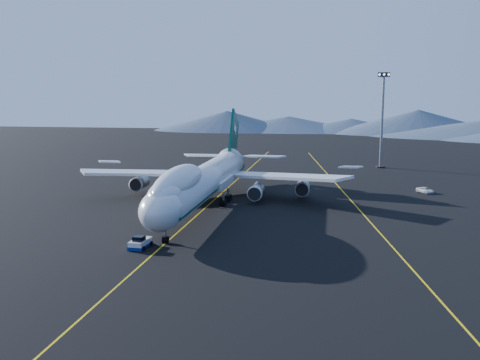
% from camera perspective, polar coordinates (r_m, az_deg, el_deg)
% --- Properties ---
extents(ground, '(500.00, 500.00, 0.00)m').
position_cam_1_polar(ground, '(109.26, -3.73, -2.99)').
color(ground, black).
rests_on(ground, ground).
extents(taxiway_line_main, '(0.25, 220.00, 0.01)m').
position_cam_1_polar(taxiway_line_main, '(109.26, -3.73, -2.99)').
color(taxiway_line_main, yellow).
rests_on(taxiway_line_main, ground).
extents(taxiway_line_side, '(28.08, 198.09, 0.01)m').
position_cam_1_polar(taxiway_line_side, '(116.24, 12.01, -2.44)').
color(taxiway_line_side, yellow).
rests_on(taxiway_line_side, ground).
extents(boeing_747, '(59.62, 72.43, 19.37)m').
position_cam_1_polar(boeing_747, '(108.23, -3.76, 0.02)').
color(boeing_747, silver).
rests_on(boeing_747, ground).
extents(pushback_tug, '(2.84, 4.63, 1.95)m').
position_cam_1_polar(pushback_tug, '(82.54, -10.59, -6.69)').
color(pushback_tug, silver).
rests_on(pushback_tug, ground).
extents(service_van, '(4.24, 5.06, 1.29)m').
position_cam_1_polar(service_van, '(132.89, 19.16, -1.03)').
color(service_van, silver).
rests_on(service_van, ground).
extents(floodlight_mast, '(3.66, 2.74, 29.61)m').
position_cam_1_polar(floodlight_mast, '(173.39, 14.92, 6.21)').
color(floodlight_mast, black).
rests_on(floodlight_mast, ground).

